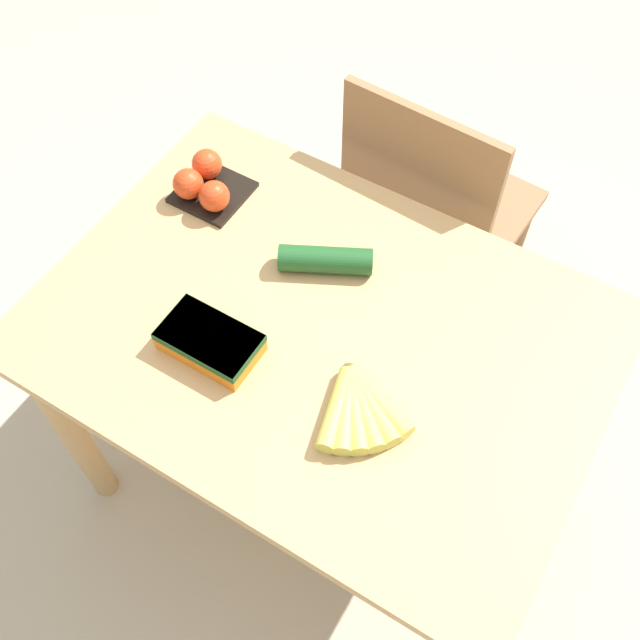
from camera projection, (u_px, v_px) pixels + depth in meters
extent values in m
plane|color=#B7A88E|center=(320.00, 475.00, 2.01)|extent=(12.00, 12.00, 0.00)
cube|color=tan|center=(320.00, 333.00, 1.42)|extent=(1.06, 0.76, 0.03)
cylinder|color=tan|center=(71.00, 430.00, 1.71)|extent=(0.06, 0.06, 0.70)
cylinder|color=tan|center=(232.00, 243.00, 2.01)|extent=(0.06, 0.06, 0.70)
cylinder|color=tan|center=(564.00, 406.00, 1.74)|extent=(0.06, 0.06, 0.70)
cube|color=#8E6642|center=(442.00, 208.00, 1.97)|extent=(0.44, 0.42, 0.03)
cube|color=#8E6642|center=(415.00, 190.00, 1.68)|extent=(0.39, 0.04, 0.45)
cylinder|color=#8E6642|center=(515.00, 250.00, 2.17)|extent=(0.04, 0.04, 0.42)
cylinder|color=#8E6642|center=(408.00, 197.00, 2.29)|extent=(0.04, 0.04, 0.42)
cylinder|color=#8E6642|center=(458.00, 331.00, 2.02)|extent=(0.04, 0.04, 0.42)
cylinder|color=#8E6642|center=(347.00, 270.00, 2.13)|extent=(0.04, 0.04, 0.42)
sphere|color=brown|center=(349.00, 372.00, 1.33)|extent=(0.03, 0.03, 0.03)
cylinder|color=#CCC651|center=(338.00, 409.00, 1.29)|extent=(0.07, 0.16, 0.04)
cylinder|color=#CCC651|center=(346.00, 411.00, 1.29)|extent=(0.10, 0.16, 0.04)
cylinder|color=#CCC651|center=(355.00, 411.00, 1.29)|extent=(0.12, 0.15, 0.04)
cylinder|color=#CCC651|center=(363.00, 409.00, 1.29)|extent=(0.14, 0.13, 0.04)
cylinder|color=#CCC651|center=(371.00, 406.00, 1.30)|extent=(0.15, 0.11, 0.04)
cylinder|color=#CCC651|center=(378.00, 402.00, 1.30)|extent=(0.16, 0.09, 0.04)
cube|color=black|center=(213.00, 192.00, 1.59)|extent=(0.14, 0.14, 0.01)
sphere|color=red|center=(188.00, 184.00, 1.55)|extent=(0.06, 0.06, 0.06)
sphere|color=red|center=(214.00, 196.00, 1.53)|extent=(0.06, 0.06, 0.06)
sphere|color=red|center=(207.00, 164.00, 1.58)|extent=(0.06, 0.06, 0.06)
cube|color=orange|center=(210.00, 342.00, 1.36)|extent=(0.18, 0.11, 0.05)
cube|color=#19471E|center=(209.00, 337.00, 1.35)|extent=(0.18, 0.11, 0.02)
cylinder|color=#1E5123|center=(325.00, 260.00, 1.46)|extent=(0.19, 0.13, 0.05)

